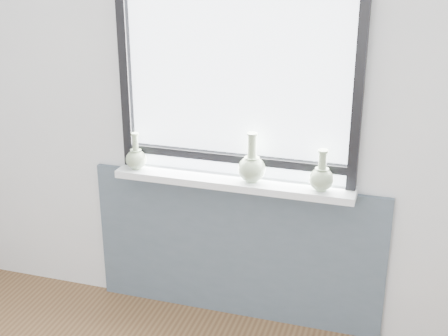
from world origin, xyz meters
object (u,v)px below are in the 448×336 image
(vase_b, at_px, (252,166))
(vase_c, at_px, (322,177))
(windowsill, at_px, (233,182))
(vase_a, at_px, (136,158))

(vase_b, xyz_separation_m, vase_c, (0.37, -0.01, -0.01))
(windowsill, relative_size, vase_a, 6.32)
(windowsill, xyz_separation_m, vase_c, (0.48, -0.01, 0.09))
(windowsill, height_order, vase_a, vase_a)
(vase_a, distance_m, vase_c, 1.04)
(vase_a, height_order, vase_c, vase_c)
(windowsill, xyz_separation_m, vase_b, (0.11, -0.00, 0.10))
(windowsill, bearing_deg, vase_a, -178.57)
(windowsill, bearing_deg, vase_c, -1.75)
(vase_b, relative_size, vase_c, 1.23)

